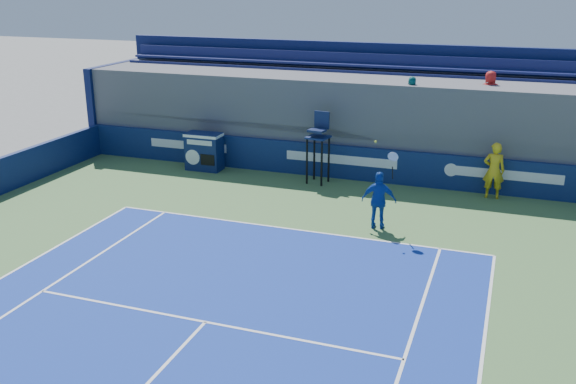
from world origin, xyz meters
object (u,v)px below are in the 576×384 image
(ball_person, at_px, (494,170))
(tennis_player, at_px, (379,200))
(match_clock, at_px, (204,150))
(umpire_chair, at_px, (319,140))

(ball_person, xyz_separation_m, tennis_player, (-2.91, -3.84, -0.09))
(match_clock, height_order, tennis_player, tennis_player)
(match_clock, distance_m, tennis_player, 8.15)
(match_clock, bearing_deg, tennis_player, -26.53)
(match_clock, bearing_deg, umpire_chair, -1.21)
(tennis_player, bearing_deg, ball_person, 52.83)
(match_clock, xyz_separation_m, umpire_chair, (4.43, -0.09, 0.79))
(ball_person, height_order, match_clock, ball_person)
(ball_person, bearing_deg, umpire_chair, 0.11)
(ball_person, distance_m, match_clock, 10.21)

